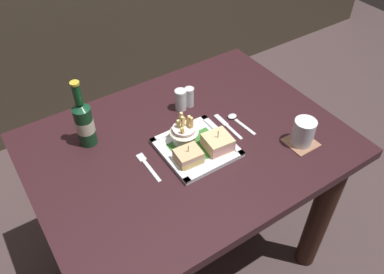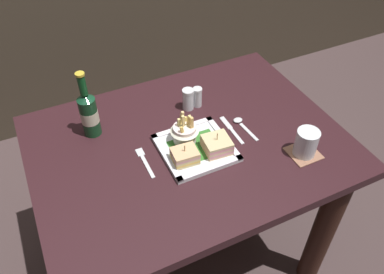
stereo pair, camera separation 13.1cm
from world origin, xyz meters
TOP-DOWN VIEW (x-y plane):
  - ground_plane at (0.00, 0.00)m, footprint 6.00×6.00m
  - dining_table at (0.00, 0.00)m, footprint 1.07×0.80m
  - square_plate at (0.01, -0.05)m, footprint 0.24×0.24m
  - sandwich_half_left at (-0.05, -0.09)m, footprint 0.09×0.07m
  - sandwich_half_right at (0.06, -0.09)m, footprint 0.09×0.09m
  - fries_cup at (-0.01, 0.00)m, footprint 0.10×0.10m
  - beer_bottle at (-0.29, 0.19)m, footprint 0.06×0.06m
  - drink_coaster at (0.32, -0.22)m, footprint 0.10×0.10m
  - water_glass at (0.32, -0.22)m, footprint 0.08×0.08m
  - fork at (-0.17, -0.02)m, footprint 0.02×0.14m
  - knife at (0.17, -0.01)m, footprint 0.02×0.16m
  - spoon at (0.21, 0.00)m, footprint 0.03×0.13m
  - salt_shaker at (0.08, 0.17)m, footprint 0.04×0.04m
  - pepper_shaker at (0.12, 0.17)m, footprint 0.04×0.04m

SIDE VIEW (x-z plane):
  - ground_plane at x=0.00m, z-range 0.00..0.00m
  - dining_table at x=0.00m, z-range 0.20..0.95m
  - knife at x=0.17m, z-range 0.75..0.75m
  - fork at x=-0.17m, z-range 0.75..0.75m
  - drink_coaster at x=0.32m, z-range 0.75..0.75m
  - spoon at x=0.21m, z-range 0.75..0.76m
  - square_plate at x=0.01m, z-range 0.75..0.77m
  - sandwich_half_left at x=-0.05m, z-range 0.75..0.82m
  - sandwich_half_right at x=0.06m, z-range 0.75..0.82m
  - pepper_shaker at x=0.12m, z-range 0.75..0.83m
  - salt_shaker at x=0.08m, z-range 0.75..0.83m
  - water_glass at x=0.32m, z-range 0.75..0.84m
  - fries_cup at x=-0.01m, z-range 0.75..0.86m
  - beer_bottle at x=-0.29m, z-range 0.72..0.97m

